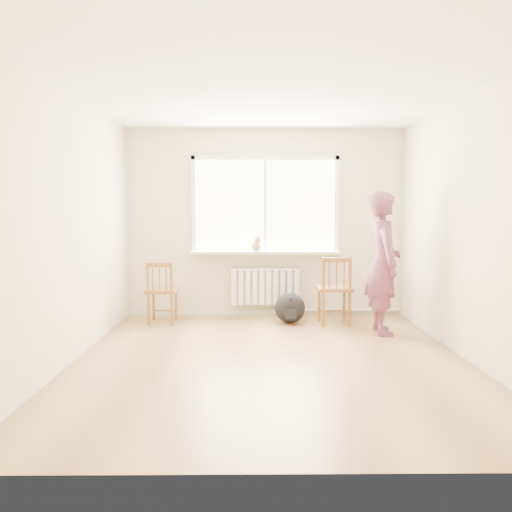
{
  "coord_description": "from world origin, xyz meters",
  "views": [
    {
      "loc": [
        -0.2,
        -4.99,
        1.5
      ],
      "look_at": [
        -0.14,
        1.2,
        0.96
      ],
      "focal_mm": 35.0,
      "sensor_mm": 36.0,
      "label": 1
    }
  ],
  "objects_px": {
    "person": "(383,263)",
    "cat": "(256,244)",
    "chair_right": "(335,291)",
    "chair_left": "(162,293)",
    "backpack": "(290,308)"
  },
  "relations": [
    {
      "from": "chair_right",
      "to": "cat",
      "type": "xyz_separation_m",
      "value": [
        -1.04,
        0.5,
        0.59
      ]
    },
    {
      "from": "chair_right",
      "to": "person",
      "type": "bearing_deg",
      "value": 139.57
    },
    {
      "from": "person",
      "to": "backpack",
      "type": "xyz_separation_m",
      "value": [
        -1.11,
        0.56,
        -0.67
      ]
    },
    {
      "from": "backpack",
      "to": "cat",
      "type": "bearing_deg",
      "value": 140.52
    },
    {
      "from": "chair_left",
      "to": "cat",
      "type": "distance_m",
      "value": 1.48
    },
    {
      "from": "chair_left",
      "to": "chair_right",
      "type": "xyz_separation_m",
      "value": [
        2.32,
        -0.11,
        0.04
      ]
    },
    {
      "from": "person",
      "to": "cat",
      "type": "bearing_deg",
      "value": 58.87
    },
    {
      "from": "chair_right",
      "to": "person",
      "type": "xyz_separation_m",
      "value": [
        0.52,
        -0.44,
        0.42
      ]
    },
    {
      "from": "cat",
      "to": "backpack",
      "type": "distance_m",
      "value": 1.03
    },
    {
      "from": "cat",
      "to": "backpack",
      "type": "bearing_deg",
      "value": -50.99
    },
    {
      "from": "person",
      "to": "cat",
      "type": "relative_size",
      "value": 4.69
    },
    {
      "from": "cat",
      "to": "backpack",
      "type": "xyz_separation_m",
      "value": [
        0.45,
        -0.37,
        -0.85
      ]
    },
    {
      "from": "backpack",
      "to": "chair_left",
      "type": "bearing_deg",
      "value": -179.59
    },
    {
      "from": "chair_left",
      "to": "chair_right",
      "type": "height_order",
      "value": "chair_right"
    },
    {
      "from": "chair_right",
      "to": "person",
      "type": "distance_m",
      "value": 0.8
    }
  ]
}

